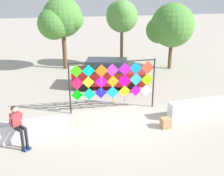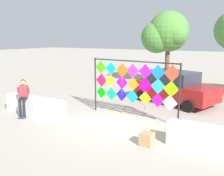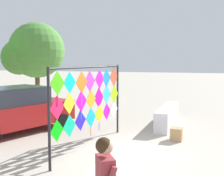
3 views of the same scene
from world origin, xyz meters
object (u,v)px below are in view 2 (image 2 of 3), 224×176
(cardboard_box_large, at_px, (147,139))
(parked_car, at_px, (174,87))
(kite_display_rack, at_px, (134,82))
(tree_broadleaf, at_px, (166,33))
(seated_vendor, at_px, (23,95))

(cardboard_box_large, bearing_deg, parked_car, 99.17)
(kite_display_rack, relative_size, cardboard_box_large, 9.74)
(parked_car, height_order, tree_broadleaf, tree_broadleaf)
(kite_display_rack, xyz_separation_m, seated_vendor, (-4.29, -2.22, -0.61))
(seated_vendor, distance_m, tree_broadleaf, 11.25)
(kite_display_rack, distance_m, parked_car, 3.58)
(seated_vendor, distance_m, parked_car, 7.55)
(kite_display_rack, bearing_deg, tree_broadleaf, 100.08)
(parked_car, bearing_deg, kite_display_rack, -101.56)
(parked_car, relative_size, cardboard_box_large, 11.05)
(seated_vendor, xyz_separation_m, parked_car, (4.99, 5.66, -0.11))
(cardboard_box_large, bearing_deg, kite_display_rack, 124.65)
(parked_car, bearing_deg, tree_broadleaf, 114.09)
(kite_display_rack, xyz_separation_m, tree_broadleaf, (-1.48, 8.31, 2.16))
(kite_display_rack, xyz_separation_m, cardboard_box_large, (1.64, -2.37, -1.36))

